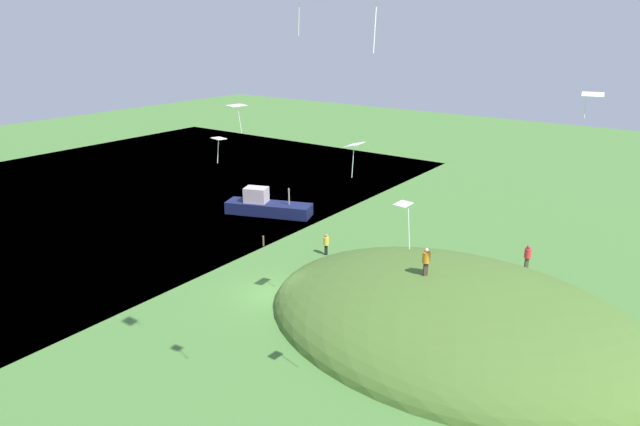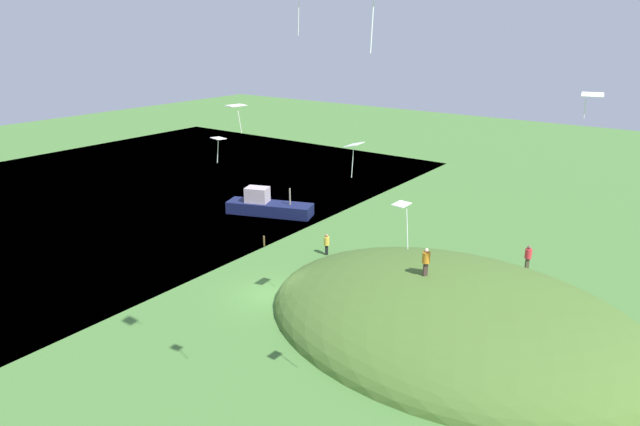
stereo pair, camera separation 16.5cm
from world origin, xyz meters
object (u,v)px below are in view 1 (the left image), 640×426
at_px(person_watching_kites, 528,254).
at_px(kite_4, 592,95).
at_px(boat_on_lake, 267,206).
at_px(kite_2, 219,140).
at_px(person_near_shore, 426,259).
at_px(person_walking_path, 326,242).
at_px(kite_0, 236,107).
at_px(kite_6, 354,146).
at_px(kite_5, 404,208).
at_px(mooring_post, 263,241).
at_px(kite_3, 374,1).

xyz_separation_m(person_watching_kites, kite_4, (3.92, -9.06, 11.20)).
bearing_deg(person_watching_kites, boat_on_lake, -52.37).
bearing_deg(person_watching_kites, kite_2, 1.55).
xyz_separation_m(person_near_shore, person_watching_kites, (3.45, 7.97, -1.61)).
bearing_deg(person_walking_path, kite_2, -125.92).
distance_m(person_near_shore, kite_4, 12.15).
bearing_deg(kite_0, boat_on_lake, 127.42).
distance_m(person_near_shore, kite_6, 7.80).
height_order(kite_2, kite_5, kite_2).
xyz_separation_m(person_near_shore, kite_6, (-3.00, -3.03, 6.53)).
height_order(kite_6, mooring_post, kite_6).
bearing_deg(person_near_shore, kite_4, -59.14).
relative_size(kite_0, kite_2, 1.07).
height_order(kite_3, mooring_post, kite_3).
height_order(kite_4, kite_6, kite_4).
bearing_deg(kite_2, boat_on_lake, 124.94).
relative_size(person_near_shore, person_walking_path, 0.99).
xyz_separation_m(kite_2, mooring_post, (-6.39, 10.16, -10.28)).
bearing_deg(boat_on_lake, kite_5, 121.32).
bearing_deg(kite_4, kite_3, -107.88).
relative_size(person_near_shore, person_watching_kites, 1.01).
xyz_separation_m(kite_5, mooring_post, (-18.15, 12.32, -9.45)).
relative_size(person_watching_kites, kite_3, 1.06).
distance_m(person_walking_path, person_watching_kites, 14.03).
relative_size(kite_2, kite_5, 0.78).
relative_size(person_walking_path, kite_6, 0.87).
height_order(boat_on_lake, kite_3, kite_3).
bearing_deg(kite_5, person_walking_path, 133.80).
bearing_deg(boat_on_lake, kite_0, 107.23).
height_order(kite_0, kite_4, kite_4).
bearing_deg(kite_5, kite_0, 163.25).
distance_m(kite_0, kite_6, 6.48).
distance_m(boat_on_lake, kite_4, 31.86).
height_order(person_walking_path, kite_4, kite_4).
xyz_separation_m(kite_3, kite_5, (-0.55, 3.53, -6.94)).
bearing_deg(kite_2, kite_3, -24.82).
height_order(person_watching_kites, kite_0, kite_0).
xyz_separation_m(boat_on_lake, person_watching_kites, (23.43, -1.21, 1.49)).
distance_m(kite_0, kite_5, 12.48).
distance_m(person_watching_kites, mooring_post, 19.23).
bearing_deg(person_near_shore, boat_on_lake, 104.54).
xyz_separation_m(person_walking_path, mooring_post, (-4.95, -1.44, -0.62)).
distance_m(person_walking_path, kite_6, 14.03).
xyz_separation_m(kite_4, kite_5, (-4.30, -8.07, -3.60)).
height_order(person_walking_path, kite_0, kite_0).
relative_size(boat_on_lake, kite_2, 5.84).
bearing_deg(boat_on_lake, kite_2, 104.75).
bearing_deg(kite_5, kite_6, 134.79).
bearing_deg(kite_0, person_watching_kites, 48.30).
distance_m(person_walking_path, kite_2, 15.16).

